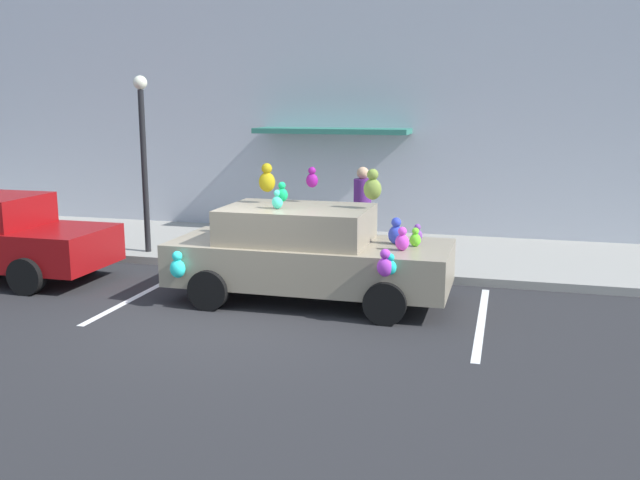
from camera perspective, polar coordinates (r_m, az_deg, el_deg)
The scene contains 9 objects.
ground_plane at distance 10.50m, azimuth -7.10°, elevation -6.63°, with size 60.00×60.00×0.00m, color #262628.
sidewalk at distance 15.07m, azimuth 0.09°, elevation -0.75°, with size 24.00×4.00×0.15m, color gray.
storefront_building at distance 16.82m, azimuth 2.03°, elevation 11.19°, with size 24.00×1.25×6.40m.
parking_stripe_front at distance 10.72m, azimuth 13.07°, elevation -6.44°, with size 0.12×3.60×0.01m, color silver.
parking_stripe_rear at distance 12.25m, azimuth -14.35°, elevation -4.29°, with size 0.12×3.60×0.01m, color silver.
plush_covered_car at distance 11.30m, azimuth -1.08°, elevation -1.03°, with size 4.51×2.12×2.21m.
teddy_bear_on_sidewalk at distance 13.14m, azimuth 5.48°, elevation -1.01°, with size 0.32×0.26×0.61m.
street_lamp_post at distance 14.64m, azimuth -14.28°, elevation 7.59°, with size 0.28×0.28×3.57m.
pedestrian_near_shopfront at distance 14.62m, azimuth 3.49°, elevation 2.36°, with size 0.37×0.37×1.74m.
Camera 1 is at (3.85, -9.23, 3.21)m, focal length 39.09 mm.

